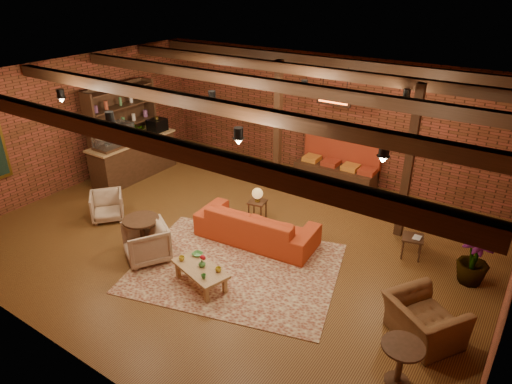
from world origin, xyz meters
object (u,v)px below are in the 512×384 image
Objects in this scene: armchair_b at (146,241)px; side_table_book at (413,238)px; sofa at (257,225)px; armchair_a at (107,205)px; round_table_right at (401,358)px; round_table_left at (142,229)px; plant_tall at (487,210)px; side_table_lamp at (257,196)px; coffee_table at (200,269)px; armchair_right at (425,314)px.

armchair_b is 5.13m from side_table_book.
side_table_book is (2.83, 1.19, 0.05)m from sofa.
armchair_a reaches higher than round_table_right.
plant_tall is at bearing 24.47° from round_table_left.
round_table_left is 1.05× the size of armchair_a.
armchair_a is (-2.80, -1.85, -0.24)m from side_table_lamp.
side_table_book is (4.47, 2.77, -0.09)m from round_table_left.
plant_tall is (3.96, 0.97, 1.10)m from sofa.
side_table_book is (2.83, 2.97, 0.07)m from coffee_table.
coffee_table is 1.64× the size of round_table_left.
round_table_left is 5.25m from round_table_right.
coffee_table is 1.56× the size of side_table_lamp.
coffee_table is 1.66m from round_table_left.
coffee_table is 1.39m from armchair_b.
coffee_table is 3.73m from armchair_right.
round_table_right is at bearing -56.48° from armchair_a.
plant_tall is (0.35, 2.91, 1.02)m from round_table_right.
coffee_table is 1.72× the size of armchair_a.
plant_tall is at bearing -11.25° from side_table_book.
plant_tall is (1.13, -0.22, 1.06)m from side_table_book.
armchair_a reaches higher than coffee_table.
coffee_table is at bearing -79.24° from side_table_lamp.
plant_tall reaches higher than sofa.
side_table_lamp is 2.60m from round_table_left.
round_table_left is at bearing -65.78° from armchair_a.
sofa is 3.57× the size of armchair_a.
plant_tall is (3.95, 2.75, 1.13)m from coffee_table.
armchair_b is 0.28× the size of plant_tall.
armchair_b is at bearing 42.76° from armchair_right.
armchair_a is 0.86× the size of armchair_b.
armchair_right reaches higher than armchair_b.
armchair_right reaches higher than round_table_left.
armchair_a is 6.94m from round_table_right.
side_table_lamp reaches higher than armchair_a.
armchair_right is at bearing -22.10° from side_table_lamp.
coffee_table is at bearing 84.97° from sofa.
plant_tall is (5.34, 2.70, 1.06)m from armchair_b.
round_table_left reaches higher than side_table_book.
armchair_b is at bearing 178.12° from coffee_table.
sofa is 0.92m from side_table_lamp.
sofa is at bearing 82.52° from armchair_b.
round_table_left is 1.52× the size of side_table_book.
round_table_left is at bearing 176.01° from round_table_right.
sofa is 4.10m from round_table_right.
plant_tall is at bearing 2.80° from side_table_lamp.
side_table_book is 0.16× the size of plant_tall.
sofa is 3.24× the size of side_table_lamp.
side_table_lamp is at bearing 11.43° from armchair_right.
round_table_left is 0.90× the size of armchair_b.
round_table_right is at bearing -3.99° from round_table_left.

